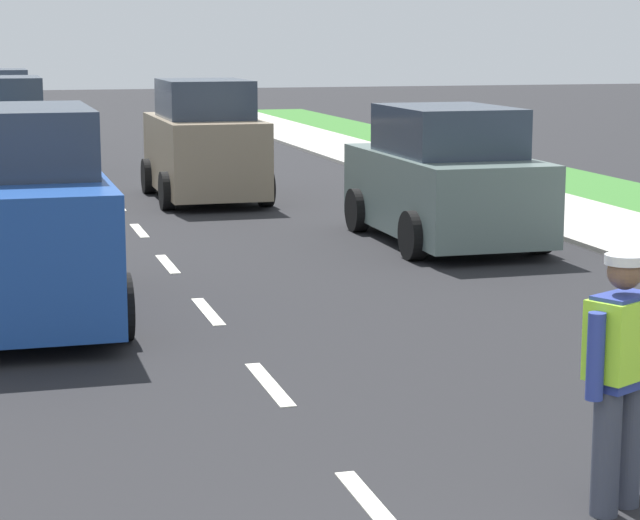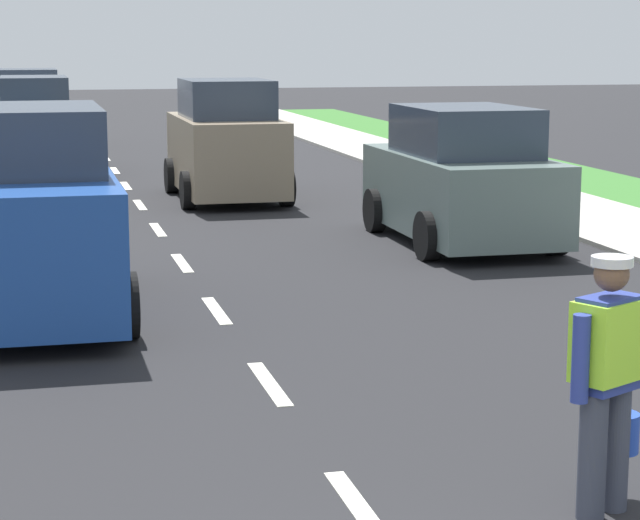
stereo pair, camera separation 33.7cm
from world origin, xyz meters
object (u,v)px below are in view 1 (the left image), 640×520
Objects in this scene: car_oncoming_second at (9,129)px; road_worker at (621,369)px; car_oncoming_lead at (25,220)px; car_outgoing_far at (204,144)px; car_parked_far at (445,180)px.

road_worker is at bearing -81.36° from car_oncoming_second.
road_worker is 7.56m from car_oncoming_lead.
car_parked_far is (2.55, -5.76, -0.10)m from car_outgoing_far.
road_worker is 21.53m from car_oncoming_second.
road_worker is at bearing -90.62° from car_outgoing_far.
road_worker is 10.46m from car_parked_far.
car_outgoing_far is 0.94× the size of car_parked_far.
car_oncoming_lead is at bearing -90.71° from car_oncoming_second.
car_oncoming_second is at bearing 118.05° from car_parked_far.
car_oncoming_lead is 1.05× the size of car_parked_far.
car_oncoming_lead is at bearing 116.85° from road_worker.
car_oncoming_lead is at bearing -151.35° from car_parked_far.
car_parked_far is (6.14, 3.36, -0.12)m from car_oncoming_lead.
car_oncoming_second is at bearing 122.11° from car_outgoing_far.
road_worker is at bearing -105.10° from car_parked_far.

